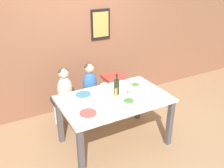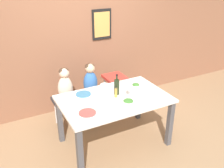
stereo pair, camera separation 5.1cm
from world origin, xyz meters
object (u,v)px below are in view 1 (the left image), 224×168
Objects in this scene: chair_far_left at (66,104)px; paper_towel_roll at (105,94)px; wine_bottle at (117,86)px; wine_glass_far at (105,87)px; dinner_plate_back_left at (83,94)px; person_child_left at (64,85)px; person_child_center at (90,79)px; dinner_plate_front_left at (88,113)px; wine_glass_near at (129,88)px; salad_bowl_large at (129,102)px; salad_bowl_small at (135,86)px; chair_far_center at (91,98)px; chair_right_highchair at (114,84)px.

chair_far_left is 0.99m from paper_towel_roll.
wine_glass_far is at bearing 162.96° from wine_bottle.
wine_glass_far is at bearing -30.69° from dinner_plate_back_left.
chair_far_left is 0.88× the size of person_child_left.
person_child_left is 1.00× the size of person_child_center.
dinner_plate_front_left is (-0.29, -0.12, -0.13)m from paper_towel_roll.
paper_towel_roll is at bearing -71.61° from chair_far_left.
chair_far_left is 0.87m from wine_glass_far.
paper_towel_roll is at bearing -118.23° from wine_glass_far.
wine_glass_near is 1.00× the size of wine_glass_far.
chair_far_left is at bearing 116.64° from salad_bowl_large.
salad_bowl_large reaches higher than dinner_plate_front_left.
person_child_left is at bearing 142.37° from salad_bowl_small.
chair_far_center is 0.88× the size of person_child_left.
person_child_center is at bearing 79.83° from paper_towel_roll.
chair_far_center is 0.78m from wine_glass_far.
dinner_plate_front_left reaches higher than chair_far_center.
person_child_left reaches higher than chair_right_highchair.
salad_bowl_large is (0.51, -1.02, 0.40)m from chair_far_left.
chair_right_highchair is 1.32× the size of person_child_center.
wine_bottle is 2.42× the size of salad_bowl_small.
dinner_plate_front_left is (-0.87, -0.28, -0.04)m from salad_bowl_small.
paper_towel_roll is 0.34m from dinner_plate_front_left.
dinner_plate_front_left is at bearing -157.80° from paper_towel_roll.
wine_glass_far is 0.48m from salad_bowl_small.
person_child_center is (-0.44, 0.00, 0.19)m from chair_right_highchair.
dinner_plate_back_left is at bearing -75.24° from person_child_left.
person_child_left is (-0.86, 0.00, 0.19)m from chair_right_highchair.
wine_bottle is at bearing -50.81° from person_child_left.
salad_bowl_large is at bearing -63.38° from person_child_left.
chair_far_center is 0.82m from wine_bottle.
chair_far_left is at bearing 180.00° from chair_right_highchair.
wine_glass_far is (0.38, -0.61, 0.14)m from person_child_left.
person_child_center reaches higher than wine_glass_far.
chair_far_center is at bearing 123.45° from salad_bowl_small.
salad_bowl_large reaches higher than chair_far_center.
wine_glass_near is at bearing 10.80° from dinner_plate_front_left.
person_child_center is at bearing 90.00° from chair_far_center.
person_child_left is at bearing 129.19° from wine_bottle.
wine_glass_far is 0.43m from salad_bowl_large.
paper_towel_roll is 1.29× the size of dinner_plate_back_left.
wine_glass_far is 0.86× the size of dinner_plate_front_left.
wine_glass_near is 1.49× the size of salad_bowl_small.
salad_bowl_small is at bearing -37.59° from chair_far_left.
wine_glass_near is at bearing 56.02° from salad_bowl_large.
chair_far_center is at bearing 95.11° from salad_bowl_large.
chair_far_center is 0.67× the size of chair_right_highchair.
wine_glass_near is at bearing -51.32° from person_child_left.
chair_far_center is 2.21× the size of dinner_plate_back_left.
wine_glass_far is 0.86× the size of dinner_plate_back_left.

